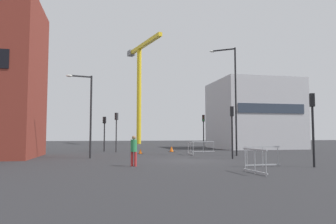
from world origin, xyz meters
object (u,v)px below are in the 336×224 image
object	(u,v)px
pedestrian_walking	(134,149)
streetlamp_short	(87,108)
traffic_light_island	(104,128)
construction_crane	(140,77)
traffic_light_median	(232,123)
traffic_cone_by_barrier	(140,152)
streetlamp_tall	(233,92)
traffic_cone_striped	(172,149)
traffic_light_crosswalk	(204,127)
traffic_light_near	(313,117)
traffic_light_far	(116,126)

from	to	relation	value
pedestrian_walking	streetlamp_short	bearing A→B (deg)	113.10
traffic_light_island	streetlamp_short	bearing A→B (deg)	-97.25
traffic_light_island	construction_crane	bearing A→B (deg)	76.37
traffic_light_median	traffic_cone_by_barrier	xyz separation A→B (m)	(-5.76, 7.19, -2.32)
streetlamp_tall	traffic_cone_striped	size ratio (longest dim) A/B	15.85
traffic_light_crosswalk	traffic_light_island	size ratio (longest dim) A/B	1.06
traffic_light_median	traffic_light_near	bearing A→B (deg)	-74.83
traffic_light_near	pedestrian_walking	bearing A→B (deg)	165.54
construction_crane	traffic_cone_by_barrier	xyz separation A→B (m)	(-3.80, -34.13, -13.04)
traffic_light_crosswalk	traffic_cone_by_barrier	world-z (taller)	traffic_light_crosswalk
streetlamp_short	traffic_cone_striped	xyz separation A→B (m)	(7.99, 7.85, -3.39)
traffic_light_far	traffic_light_near	world-z (taller)	traffic_light_far
streetlamp_short	traffic_light_crosswalk	bearing A→B (deg)	36.42
traffic_light_crosswalk	traffic_light_far	bearing A→B (deg)	-177.97
streetlamp_short	traffic_light_median	bearing A→B (deg)	-12.83
construction_crane	streetlamp_tall	bearing A→B (deg)	-84.93
traffic_light_near	pedestrian_walking	xyz separation A→B (m)	(-9.23, 2.38, -1.67)
construction_crane	streetlamp_tall	distance (m)	39.15
traffic_light_median	streetlamp_short	bearing A→B (deg)	167.17
streetlamp_short	traffic_light_near	distance (m)	14.96
traffic_light_median	construction_crane	bearing A→B (deg)	92.71
traffic_light_island	traffic_light_near	bearing A→B (deg)	-60.73
traffic_light_crosswalk	traffic_light_island	world-z (taller)	traffic_light_crosswalk
traffic_light_island	pedestrian_walking	world-z (taller)	traffic_light_island
traffic_light_near	traffic_cone_striped	size ratio (longest dim) A/B	6.86
traffic_light_island	pedestrian_walking	bearing A→B (deg)	-84.98
streetlamp_tall	traffic_cone_by_barrier	bearing A→B (deg)	150.60
traffic_light_crosswalk	construction_crane	bearing A→B (deg)	96.31
traffic_light_median	traffic_cone_striped	xyz separation A→B (m)	(-2.24, 10.18, -2.27)
streetlamp_short	traffic_light_crosswalk	distance (m)	14.50
streetlamp_tall	traffic_light_median	world-z (taller)	streetlamp_tall
traffic_light_island	pedestrian_walking	xyz separation A→B (m)	(1.47, -16.72, -1.50)
traffic_light_crosswalk	traffic_cone_striped	distance (m)	4.39
traffic_light_island	traffic_cone_striped	distance (m)	7.43
streetlamp_tall	traffic_light_island	distance (m)	14.28
streetlamp_short	pedestrian_walking	xyz separation A→B (m)	(2.77, -6.49, -2.70)
pedestrian_walking	traffic_cone_by_barrier	bearing A→B (deg)	81.47
construction_crane	traffic_light_median	bearing A→B (deg)	-87.29
traffic_light_far	traffic_light_near	distance (m)	19.61
traffic_light_far	streetlamp_tall	bearing A→B (deg)	-39.02
traffic_light_island	traffic_light_near	world-z (taller)	traffic_light_near
construction_crane	traffic_light_island	distance (m)	31.50
traffic_light_median	pedestrian_walking	world-z (taller)	traffic_light_median
traffic_light_median	traffic_cone_striped	distance (m)	10.67
traffic_cone_by_barrier	construction_crane	bearing A→B (deg)	83.64
construction_crane	streetlamp_tall	size ratio (longest dim) A/B	2.21
streetlamp_short	pedestrian_walking	bearing A→B (deg)	-66.90
construction_crane	traffic_light_far	bearing A→B (deg)	-100.71
traffic_light_far	traffic_light_median	world-z (taller)	traffic_light_far
traffic_cone_striped	traffic_light_median	bearing A→B (deg)	-77.61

